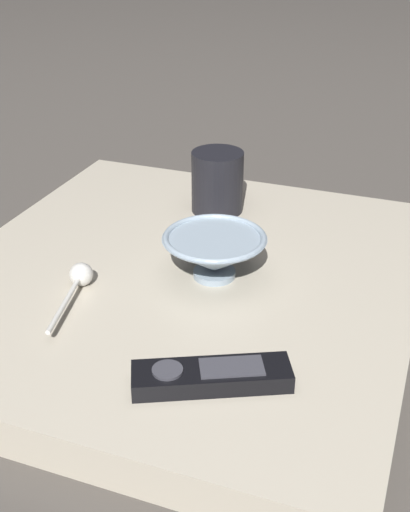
{
  "coord_description": "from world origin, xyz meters",
  "views": [
    {
      "loc": [
        0.29,
        -0.7,
        0.48
      ],
      "look_at": [
        0.03,
        0.01,
        0.07
      ],
      "focal_mm": 47.17,
      "sensor_mm": 36.0,
      "label": 1
    }
  ],
  "objects_px": {
    "cereal_bowl": "(214,253)",
    "coffee_mug": "(218,181)",
    "teaspoon": "(79,278)",
    "tv_remote_near": "(211,376)"
  },
  "relations": [
    {
      "from": "teaspoon",
      "to": "tv_remote_near",
      "type": "xyz_separation_m",
      "value": [
        0.22,
        -0.12,
        -0.0
      ]
    },
    {
      "from": "teaspoon",
      "to": "tv_remote_near",
      "type": "relative_size",
      "value": 0.85
    },
    {
      "from": "cereal_bowl",
      "to": "coffee_mug",
      "type": "height_order",
      "value": "coffee_mug"
    },
    {
      "from": "cereal_bowl",
      "to": "tv_remote_near",
      "type": "xyz_separation_m",
      "value": [
        0.07,
        -0.2,
        -0.02
      ]
    },
    {
      "from": "cereal_bowl",
      "to": "coffee_mug",
      "type": "bearing_deg",
      "value": 108.29
    },
    {
      "from": "tv_remote_near",
      "to": "cereal_bowl",
      "type": "bearing_deg",
      "value": 109.09
    },
    {
      "from": "coffee_mug",
      "to": "cereal_bowl",
      "type": "bearing_deg",
      "value": -71.71
    },
    {
      "from": "teaspoon",
      "to": "tv_remote_near",
      "type": "distance_m",
      "value": 0.25
    },
    {
      "from": "cereal_bowl",
      "to": "tv_remote_near",
      "type": "bearing_deg",
      "value": -70.91
    },
    {
      "from": "cereal_bowl",
      "to": "coffee_mug",
      "type": "relative_size",
      "value": 1.18
    }
  ]
}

